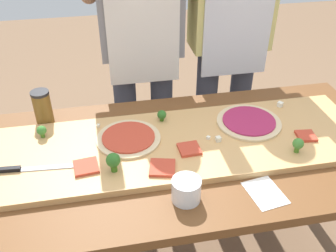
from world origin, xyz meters
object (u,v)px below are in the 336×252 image
pizza_slice_center (306,136)px  sauce_jar (43,108)px  recipe_note (265,193)px  pizza_whole_beet_magenta (249,122)px  pizza_slice_near_right (86,167)px  cheese_crumble_a (280,104)px  cheese_crumble_f (218,139)px  flour_cup (186,191)px  pizza_slice_far_left (189,149)px  broccoli_floret_back_left (162,115)px  cook_left (141,35)px  broccoli_floret_center_left (113,161)px  prep_table (184,168)px  broccoli_floret_front_mid (298,144)px  pizza_slice_near_left (162,168)px  pizza_whole_tomato_red (128,138)px  cheese_crumble_d (208,138)px  cook_right (230,28)px  chefs_knife (21,169)px  broccoli_floret_front_right (42,131)px  cheese_crumble_e (98,126)px

pizza_slice_center → sauce_jar: size_ratio=0.45×
recipe_note → pizza_whole_beet_magenta: bearing=77.9°
pizza_slice_near_right → cheese_crumble_a: 0.91m
cheese_crumble_f → flour_cup: flour_cup is taller
pizza_slice_far_left → flour_cup: size_ratio=0.81×
broccoli_floret_back_left → cook_left: (-0.02, 0.44, 0.19)m
broccoli_floret_center_left → broccoli_floret_back_left: 0.36m
cheese_crumble_a → recipe_note: size_ratio=0.15×
prep_table → pizza_slice_near_right: size_ratio=19.61×
flour_cup → prep_table: bearing=78.1°
broccoli_floret_back_left → broccoli_floret_front_mid: bearing=-33.2°
prep_table → pizza_slice_near_left: size_ratio=18.62×
sauce_jar → broccoli_floret_front_mid: bearing=-23.3°
pizza_whole_tomato_red → cheese_crumble_d: 0.32m
pizza_slice_far_left → pizza_whole_tomato_red: bearing=153.3°
cook_right → prep_table: bearing=-121.0°
chefs_knife → cheese_crumble_f: cheese_crumble_f is taller
pizza_whole_beet_magenta → pizza_slice_far_left: 0.32m
pizza_slice_near_right → pizza_slice_center: (0.87, 0.02, 0.00)m
broccoli_floret_center_left → broccoli_floret_front_right: (-0.27, 0.26, -0.02)m
chefs_knife → recipe_note: 0.87m
cheese_crumble_d → recipe_note: size_ratio=0.09×
broccoli_floret_center_left → cook_right: bearing=47.7°
prep_table → recipe_note: recipe_note is taller
broccoli_floret_front_right → cook_right: bearing=26.7°
prep_table → cook_right: cook_right is taller
chefs_knife → cheese_crumble_e: bearing=38.4°
pizza_slice_near_left → broccoli_floret_front_right: 0.52m
pizza_slice_near_right → flour_cup: flour_cup is taller
pizza_whole_tomato_red → cook_left: cook_left is taller
flour_cup → pizza_slice_near_right: bearing=149.6°
cook_left → pizza_whole_beet_magenta: bearing=-54.1°
prep_table → broccoli_floret_front_mid: bearing=-16.5°
pizza_slice_center → cook_right: (-0.12, 0.67, 0.21)m
broccoli_floret_center_left → cook_left: (0.20, 0.72, 0.17)m
cook_right → pizza_slice_far_left: bearing=-119.0°
broccoli_floret_front_right → pizza_slice_near_left: bearing=-32.7°
cheese_crumble_a → recipe_note: (-0.27, -0.48, -0.04)m
flour_cup → broccoli_floret_back_left: bearing=90.5°
pizza_slice_far_left → broccoli_floret_center_left: size_ratio=1.07×
cheese_crumble_a → recipe_note: cheese_crumble_a is taller
broccoli_floret_front_mid → cheese_crumble_f: (-0.27, 0.12, -0.03)m
pizza_whole_beet_magenta → cheese_crumble_a: (0.19, 0.10, 0.00)m
prep_table → sauce_jar: (-0.55, 0.29, 0.18)m
pizza_slice_near_left → broccoli_floret_center_left: size_ratio=1.22×
chefs_knife → cheese_crumble_d: (0.71, 0.05, 0.00)m
pizza_slice_near_left → cheese_crumble_d: bearing=34.1°
broccoli_floret_front_mid → sauce_jar: sauce_jar is taller
broccoli_floret_center_left → broccoli_floret_front_mid: size_ratio=1.24×
pizza_whole_tomato_red → cook_left: bearing=76.6°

